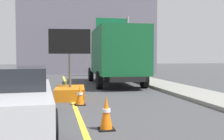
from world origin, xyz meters
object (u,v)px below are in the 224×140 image
Objects in this scene: traffic_cone_mid_lane at (106,113)px; arrow_board_trailer at (70,86)px; pickup_car at (8,96)px; traffic_cone_far_lane at (80,95)px; box_truck at (115,55)px; highway_guide_sign at (119,35)px.

arrow_board_trailer is at bearing 96.97° from traffic_cone_mid_lane.
arrow_board_trailer is 0.55× the size of pickup_car.
traffic_cone_far_lane is at bearing 49.57° from pickup_car.
box_truck reaches higher than traffic_cone_mid_lane.
highway_guide_sign reaches higher than pickup_car.
box_truck is 1.37× the size of highway_guide_sign.
box_truck is 9.51m from pickup_car.
highway_guide_sign reaches higher than arrow_board_trailer.
arrow_board_trailer is at bearing -121.73° from box_truck.
pickup_car is (-4.50, -8.31, -1.05)m from box_truck.
traffic_cone_far_lane is at bearing -109.18° from highway_guide_sign.
traffic_cone_far_lane is at bearing -79.96° from arrow_board_trailer.
arrow_board_trailer is 0.39× the size of box_truck.
pickup_car is 7.16× the size of traffic_cone_far_lane.
arrow_board_trailer is 4.04m from pickup_car.
arrow_board_trailer is at bearing 65.91° from pickup_car.
traffic_cone_mid_lane is 1.14× the size of traffic_cone_far_lane.
pickup_car is at bearing 157.74° from traffic_cone_mid_lane.
traffic_cone_mid_lane is 3.16m from traffic_cone_far_lane.
traffic_cone_mid_lane is (-4.04, -15.64, -3.04)m from highway_guide_sign.
pickup_car is 6.28× the size of traffic_cone_mid_lane.
box_truck is at bearing 66.82° from traffic_cone_far_lane.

